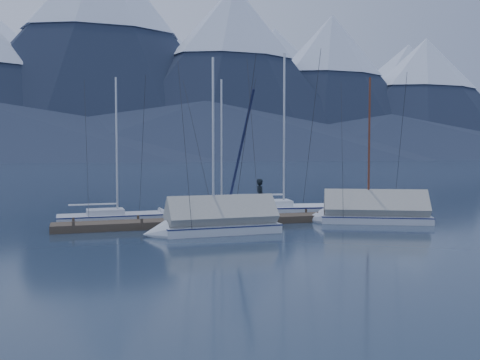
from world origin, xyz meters
name	(u,v)px	position (x,y,z in m)	size (l,w,h in m)	color
ground	(253,229)	(0.00, 0.00, 0.00)	(1000.00, 1000.00, 0.00)	#162232
mountain_range	(91,79)	(4.12, 370.45, 58.65)	(877.00, 584.00, 150.50)	#475675
dock	(240,221)	(0.00, 2.00, 0.11)	(18.00, 1.50, 0.54)	#382D23
mooring_posts	(231,217)	(-0.50, 2.00, 0.35)	(15.12, 1.52, 0.35)	#382D23
sailboat_open_left	(126,218)	(-5.38, 4.78, 0.14)	(6.23, 2.66, 8.19)	silver
sailboat_open_mid	(228,214)	(0.18, 4.66, 0.15)	(6.53, 3.58, 8.31)	silver
sailboat_open_right	(293,211)	(4.19, 4.91, 0.18)	(7.97, 3.60, 10.21)	white
sailboat_covered_near	(366,214)	(6.26, 0.41, 0.41)	(6.51, 4.43, 8.20)	silver
sailboat_covered_far	(211,224)	(-2.23, -0.68, 0.41)	(6.08, 2.58, 8.48)	silver
person	(260,197)	(1.23, 2.38, 1.29)	(0.69, 0.45, 1.89)	black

